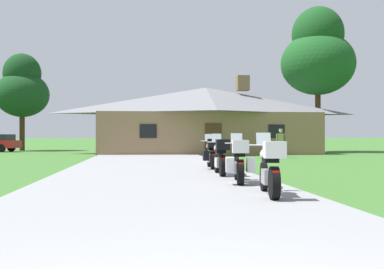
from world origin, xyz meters
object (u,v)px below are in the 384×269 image
motorcycle_silver_nearest_to_camera (270,168)px  bystander_olive_shirt_near_lodge (281,142)px  tree_left_far (22,88)px  tree_right_of_lodge (318,55)px  motorcycle_red_second_in_row (239,162)px  motorcycle_silver_third_in_row (220,157)px  motorcycle_silver_farthest_in_row (212,154)px

motorcycle_silver_nearest_to_camera → bystander_olive_shirt_near_lodge: bystander_olive_shirt_near_lodge is taller
motorcycle_silver_nearest_to_camera → tree_left_far: size_ratio=0.25×
tree_right_of_lodge → tree_left_far: (-24.11, 5.47, -2.35)m
motorcycle_silver_nearest_to_camera → motorcycle_red_second_in_row: bearing=99.0°
motorcycle_silver_nearest_to_camera → motorcycle_silver_third_in_row: (-0.16, 5.21, 0.00)m
bystander_olive_shirt_near_lodge → tree_left_far: tree_left_far is taller
bystander_olive_shirt_near_lodge → tree_left_far: bearing=163.7°
motorcycle_silver_nearest_to_camera → motorcycle_silver_farthest_in_row: 8.11m
motorcycle_silver_third_in_row → bystander_olive_shirt_near_lodge: (5.58, 12.13, 0.33)m
motorcycle_red_second_in_row → motorcycle_silver_third_in_row: 2.61m
motorcycle_silver_third_in_row → tree_left_far: size_ratio=0.25×
tree_left_far → bystander_olive_shirt_near_lodge: bearing=-39.2°
motorcycle_silver_nearest_to_camera → motorcycle_red_second_in_row: (-0.10, 2.60, -0.01)m
motorcycle_silver_third_in_row → motorcycle_silver_farthest_in_row: (0.16, 2.90, -0.01)m
motorcycle_silver_third_in_row → tree_right_of_lodge: bearing=64.1°
tree_left_far → motorcycle_silver_third_in_row: bearing=-64.9°
bystander_olive_shirt_near_lodge → motorcycle_silver_farthest_in_row: bearing=-97.5°
tree_right_of_lodge → tree_left_far: size_ratio=1.38×
motorcycle_silver_nearest_to_camera → motorcycle_silver_third_in_row: 5.21m
motorcycle_red_second_in_row → motorcycle_silver_third_in_row: bearing=99.1°
motorcycle_silver_third_in_row → motorcycle_silver_farthest_in_row: 2.90m
motorcycle_silver_third_in_row → tree_right_of_lodge: size_ratio=0.18×
tree_right_of_lodge → tree_left_far: bearing=167.2°
motorcycle_red_second_in_row → tree_left_far: 32.63m
motorcycle_silver_farthest_in_row → motorcycle_silver_nearest_to_camera: bearing=-87.7°
motorcycle_silver_nearest_to_camera → motorcycle_red_second_in_row: 2.61m
motorcycle_silver_farthest_in_row → tree_left_far: tree_left_far is taller
motorcycle_silver_farthest_in_row → tree_right_of_lodge: 22.93m
bystander_olive_shirt_near_lodge → tree_left_far: (-18.27, 14.92, 4.39)m
motorcycle_red_second_in_row → tree_left_far: size_ratio=0.25×
motorcycle_silver_third_in_row → tree_left_far: 30.25m
motorcycle_red_second_in_row → tree_right_of_lodge: tree_right_of_lodge is taller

